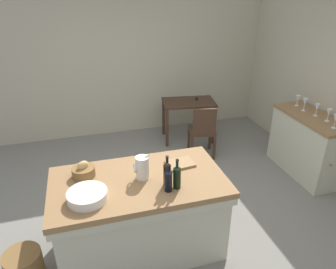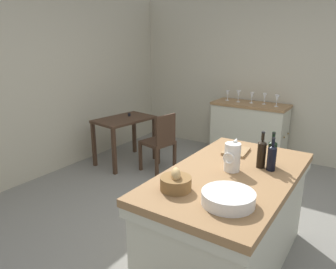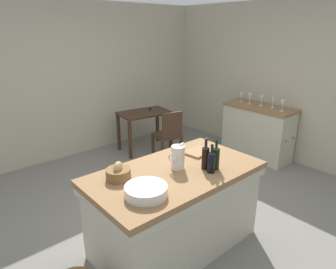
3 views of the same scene
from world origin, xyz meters
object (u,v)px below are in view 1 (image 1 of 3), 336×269
wooden_chair (203,130)px  pitcher (142,167)px  bread_basket (83,171)px  wine_glass_far_right (298,99)px  wine_bottle_amber (167,173)px  wine_glass_far_left (336,119)px  island_table (140,212)px  side_cabinet (307,145)px  wine_bottle_dark (177,176)px  writing_desk (189,108)px  wine_glass_right (305,102)px  wine_bottle_green (168,180)px  wash_bowl (87,196)px  wine_glass_middle (317,108)px  wine_glass_left (329,113)px  wicker_hamper (24,267)px  cutting_board (180,164)px

wooden_chair → pitcher: (-1.30, -1.64, 0.51)m
bread_basket → wine_glass_far_right: 3.33m
wine_bottle_amber → wine_glass_far_left: wine_bottle_amber is taller
island_table → side_cabinet: bearing=16.6°
wooden_chair → wine_bottle_amber: 2.18m
wine_bottle_dark → writing_desk: bearing=68.1°
wooden_chair → wine_glass_right: wine_glass_right is taller
wine_glass_right → wine_glass_far_right: wine_glass_right is taller
wine_glass_far_left → wine_glass_right: 0.62m
pitcher → bread_basket: size_ratio=1.22×
pitcher → wine_bottle_green: wine_bottle_green is taller
pitcher → wine_bottle_green: 0.32m
writing_desk → wine_glass_far_left: 2.36m
island_table → wash_bowl: (-0.49, -0.18, 0.44)m
island_table → writing_desk: island_table is taller
wine_bottle_dark → wine_glass_middle: bearing=23.3°
side_cabinet → wine_glass_right: bearing=92.0°
wooden_chair → wine_glass_middle: size_ratio=5.05×
side_cabinet → pitcher: size_ratio=4.36×
island_table → wine_glass_far_left: 2.70m
wine_bottle_amber → wine_glass_right: (2.39, 1.16, 0.05)m
island_table → wash_bowl: wash_bowl is taller
wine_glass_middle → wine_glass_left: bearing=-83.4°
wine_glass_far_right → wicker_hamper: bearing=-160.9°
wine_glass_middle → island_table: bearing=-163.5°
side_cabinet → pitcher: 2.76m
wine_bottle_amber → wine_glass_right: bearing=25.9°
cutting_board → wine_bottle_amber: wine_bottle_amber is taller
wine_bottle_green → bread_basket: bearing=147.8°
wash_bowl → bread_basket: (-0.02, 0.40, 0.02)m
pitcher → wine_glass_middle: 2.74m
side_cabinet → bread_basket: 3.24m
cutting_board → wine_glass_left: size_ratio=1.61×
wine_bottle_dark → pitcher: bearing=138.9°
cutting_board → wine_glass_left: (2.22, 0.44, 0.16)m
wine_bottle_green → wine_glass_far_left: bearing=14.8°
wine_glass_left → wine_glass_middle: size_ratio=1.00×
writing_desk → wine_bottle_dark: (-1.03, -2.55, 0.38)m
wine_bottle_green → wine_glass_far_left: 2.47m
wine_glass_left → wine_glass_far_left: bearing=-110.4°
island_table → wine_glass_right: 2.88m
wash_bowl → wicker_hamper: 0.99m
writing_desk → wine_glass_middle: bearing=-49.3°
wine_glass_far_left → wine_glass_left: bearing=69.6°
wine_glass_left → wicker_hamper: wine_glass_left is taller
pitcher → bread_basket: bearing=160.4°
writing_desk → pitcher: (-1.30, -2.31, 0.38)m
wine_bottle_amber → wicker_hamper: (-1.39, 0.04, -0.83)m
side_cabinet → island_table: bearing=-163.4°
wash_bowl → wine_bottle_green: wine_bottle_green is taller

